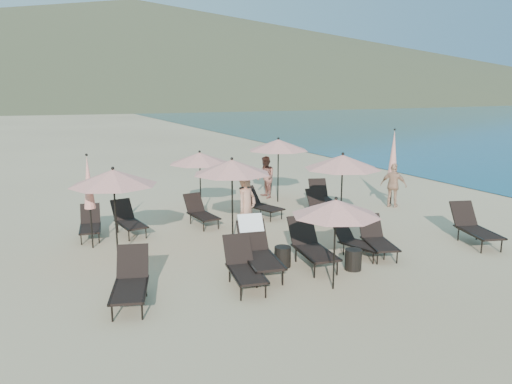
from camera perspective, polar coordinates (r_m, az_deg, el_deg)
name	(u,v)px	position (r m, az deg, el deg)	size (l,w,h in m)	color
ground	(341,258)	(12.85, 9.73, -7.43)	(800.00, 800.00, 0.00)	#D6BA8C
volcanic_headland	(153,50)	(322.96, -11.65, 15.58)	(690.00, 690.00, 55.00)	brown
lounger_0	(131,281)	(10.33, -14.14, -9.79)	(1.12, 1.83, 0.99)	black
lounger_1	(244,266)	(10.87, -1.41, -8.40)	(0.90, 1.74, 0.95)	black
lounger_2	(311,245)	(12.15, 6.33, -6.07)	(0.92, 1.88, 1.03)	black
lounger_3	(377,238)	(13.20, 13.64, -5.14)	(1.07, 1.69, 0.91)	black
lounger_4	(357,240)	(13.01, 11.42, -5.44)	(0.95, 1.56, 0.84)	black
lounger_5	(474,226)	(14.94, 23.66, -3.61)	(1.17, 1.91, 1.03)	black
lounger_6	(90,224)	(15.04, -18.42, -3.44)	(0.78, 1.55, 0.85)	black
lounger_7	(128,219)	(15.07, -14.40, -3.05)	(0.81, 1.66, 0.91)	black
lounger_8	(201,212)	(15.63, -6.35, -2.25)	(0.74, 1.60, 0.89)	black
lounger_9	(260,204)	(16.53, 0.49, -1.34)	(1.06, 1.72, 0.92)	black
lounger_10	(323,207)	(16.30, 7.61, -1.67)	(0.74, 1.63, 0.91)	black
lounger_11	(322,197)	(17.65, 7.51, -0.52)	(1.14, 1.81, 0.98)	black
lounger_12	(258,247)	(11.64, 0.19, -6.36)	(1.02, 2.01, 1.19)	black
umbrella_open_0	(113,177)	(12.68, -16.00, 1.61)	(2.16, 2.16, 2.32)	black
umbrella_open_1	(232,167)	(13.70, -2.77, 2.88)	(2.18, 2.18, 2.34)	black
umbrella_open_2	(343,162)	(14.50, 9.87, 3.40)	(2.23, 2.23, 2.40)	black
umbrella_open_3	(200,158)	(16.48, -6.45, 3.87)	(2.04, 2.04, 2.19)	black
umbrella_open_4	(278,145)	(18.39, 2.57, 5.40)	(2.25, 2.25, 2.42)	black
umbrella_open_5	(336,208)	(10.41, 9.11, -1.77)	(1.87, 1.87, 2.02)	black
umbrella_closed_0	(393,153)	(18.35, 15.44, 4.37)	(0.33, 0.33, 2.80)	black
umbrella_closed_1	(88,183)	(13.70, -18.60, 0.99)	(0.30, 0.30, 2.55)	black
side_table_0	(283,257)	(12.04, 3.07, -7.38)	(0.40, 0.40, 0.49)	black
side_table_1	(353,260)	(12.03, 11.05, -7.59)	(0.40, 0.40, 0.49)	black
beachgoer_a	(247,209)	(13.66, -1.07, -1.96)	(0.69, 0.45, 1.90)	tan
beachgoer_b	(266,177)	(19.28, 1.12, 1.70)	(0.79, 0.61, 1.62)	#A16153
beachgoer_c	(394,185)	(18.44, 15.45, 0.75)	(0.93, 0.39, 1.58)	tan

